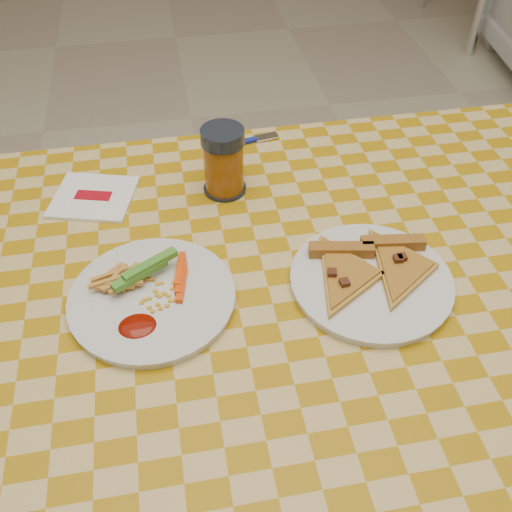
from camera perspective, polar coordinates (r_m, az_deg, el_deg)
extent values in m
plane|color=beige|center=(1.51, 0.76, -22.73)|extent=(8.00, 8.00, 0.00)
cylinder|color=silver|center=(1.45, -23.55, -6.59)|extent=(0.06, 0.06, 0.71)
cylinder|color=silver|center=(1.54, 18.54, -1.10)|extent=(0.06, 0.06, 0.71)
cube|color=brown|center=(0.89, 1.19, -4.21)|extent=(1.20, 0.80, 0.04)
cylinder|color=silver|center=(0.86, -10.31, -4.26)|extent=(0.28, 0.28, 0.01)
cylinder|color=silver|center=(0.88, 11.41, -2.54)|extent=(0.30, 0.30, 0.01)
cube|color=#0F6010|center=(0.86, -11.05, -1.31)|extent=(0.09, 0.07, 0.02)
cube|color=#F7480A|center=(0.86, -7.52, -2.10)|extent=(0.06, 0.08, 0.01)
ellipsoid|color=#740D02|center=(0.82, -11.77, -6.91)|extent=(0.05, 0.05, 0.01)
cube|color=#995B22|center=(0.90, 8.52, 0.53)|extent=(0.10, 0.04, 0.02)
cube|color=#995B22|center=(0.93, 13.51, 1.19)|extent=(0.10, 0.03, 0.02)
cylinder|color=black|center=(1.04, -3.13, 6.78)|extent=(0.08, 0.08, 0.01)
cylinder|color=brown|center=(1.02, -3.23, 8.90)|extent=(0.07, 0.07, 0.10)
cylinder|color=black|center=(0.98, -3.38, 11.85)|extent=(0.08, 0.08, 0.03)
cube|color=white|center=(1.06, -15.93, 5.70)|extent=(0.17, 0.16, 0.01)
cube|color=#A90917|center=(1.06, -15.97, 5.85)|extent=(0.07, 0.04, 0.00)
cube|color=#162299|center=(1.16, -2.50, 11.11)|extent=(0.11, 0.03, 0.01)
cube|color=silver|center=(1.18, 1.02, 11.82)|extent=(0.05, 0.03, 0.00)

